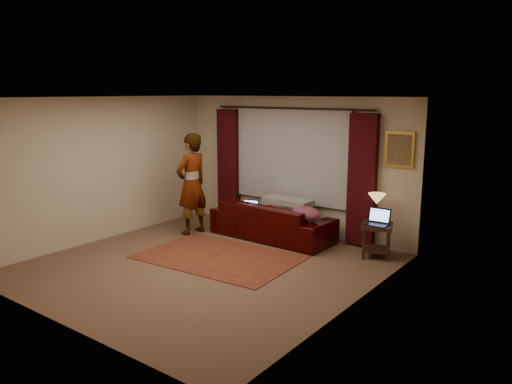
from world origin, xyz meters
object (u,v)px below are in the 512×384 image
Objects in this scene: end_table at (377,240)px; person at (192,184)px; sofa at (272,214)px; laptop_table at (377,217)px; tiffany_lamp at (376,207)px; laptop_sofa at (249,207)px.

end_table is 3.56m from person.
sofa is 4.14× the size of end_table.
laptop_table is 3.51m from person.
laptop_table is (0.11, -0.24, -0.10)m from tiffany_lamp.
person is at bearing -173.83° from laptop_sofa.
end_table is at bearing 100.02° from laptop_table.
person is (-3.42, -0.72, 0.27)m from laptop_table.
person reaches higher than sofa.
laptop_table reaches higher than end_table.
sofa is at bearing -175.76° from end_table.
end_table is at bearing -9.16° from laptop_sofa.
sofa reaches higher than laptop_table.
laptop_sofa is 2.42m from end_table.
tiffany_lamp reaches higher than laptop_sofa.
laptop_table is at bearing -177.07° from sofa.
sofa is 1.21× the size of person.
laptop_sofa is at bearing 28.78° from sofa.
laptop_table is (2.01, 0.07, 0.22)m from sofa.
sofa is 2.01m from end_table.
tiffany_lamp is (2.29, 0.50, 0.22)m from laptop_sofa.
laptop_sofa is (-0.39, -0.20, 0.11)m from sofa.
laptop_table is (0.02, -0.08, 0.41)m from end_table.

